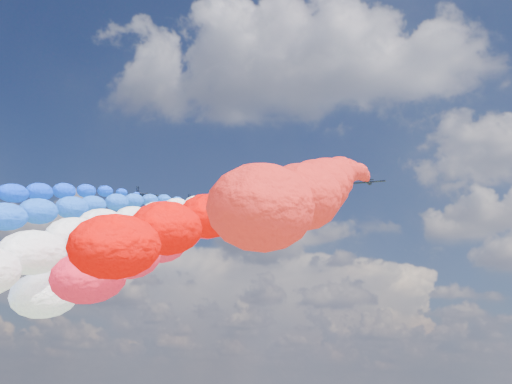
# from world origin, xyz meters

# --- Properties ---
(jet_0) EXTENTS (8.18, 11.18, 4.59)m
(jet_0) POSITION_xyz_m (-26.71, -5.91, 95.25)
(jet_0) COLOR black
(jet_1) EXTENTS (8.43, 11.36, 4.59)m
(jet_1) POSITION_xyz_m (-16.42, 3.49, 95.25)
(jet_1) COLOR black
(trail_1) EXTENTS (5.48, 113.93, 41.49)m
(trail_1) POSITION_xyz_m (-16.42, -55.24, 76.29)
(trail_1) COLOR blue
(jet_2) EXTENTS (8.67, 11.53, 4.59)m
(jet_2) POSITION_xyz_m (-7.36, 14.16, 95.25)
(jet_2) COLOR black
(trail_2) EXTENTS (5.48, 113.93, 41.49)m
(trail_2) POSITION_xyz_m (-7.36, -44.56, 76.29)
(trail_2) COLOR blue
(jet_3) EXTENTS (8.30, 11.26, 4.59)m
(jet_3) POSITION_xyz_m (0.72, 8.23, 95.25)
(jet_3) COLOR black
(trail_3) EXTENTS (5.48, 113.93, 41.49)m
(trail_3) POSITION_xyz_m (0.72, -50.49, 76.29)
(trail_3) COLOR white
(jet_4) EXTENTS (8.56, 11.45, 4.59)m
(jet_4) POSITION_xyz_m (-1.15, 21.64, 95.25)
(jet_4) COLOR black
(trail_4) EXTENTS (5.48, 113.93, 41.49)m
(trail_4) POSITION_xyz_m (-1.15, -37.08, 76.29)
(trail_4) COLOR white
(jet_5) EXTENTS (8.73, 11.57, 4.59)m
(jet_5) POSITION_xyz_m (8.98, 13.17, 95.25)
(jet_5) COLOR black
(trail_5) EXTENTS (5.48, 113.93, 41.49)m
(trail_5) POSITION_xyz_m (8.98, -45.55, 76.29)
(trail_5) COLOR red
(jet_6) EXTENTS (8.40, 11.34, 4.59)m
(jet_6) POSITION_xyz_m (17.86, 2.56, 95.25)
(jet_6) COLOR black
(trail_6) EXTENTS (5.48, 113.93, 41.49)m
(trail_6) POSITION_xyz_m (17.86, -56.16, 76.29)
(trail_6) COLOR #ED0602
(jet_7) EXTENTS (8.56, 11.45, 4.59)m
(jet_7) POSITION_xyz_m (29.10, -4.86, 95.25)
(jet_7) COLOR black
(trail_7) EXTENTS (5.48, 113.93, 41.49)m
(trail_7) POSITION_xyz_m (29.10, -63.58, 76.29)
(trail_7) COLOR red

